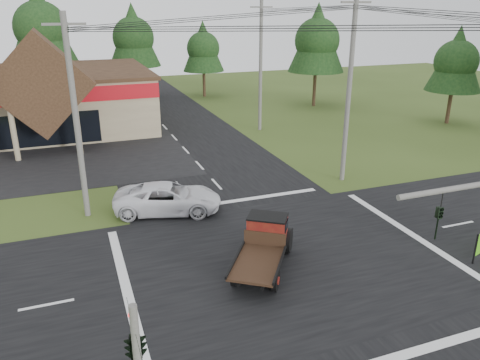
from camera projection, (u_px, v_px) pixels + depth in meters
name	position (u px, v px, depth m)	size (l,w,h in m)	color
ground	(284.00, 259.00, 21.07)	(120.00, 120.00, 0.00)	#374A1A
road_ns	(284.00, 259.00, 21.07)	(12.00, 120.00, 0.02)	black
road_ew	(284.00, 259.00, 21.07)	(120.00, 12.00, 0.02)	black
traffic_signal_corner	(134.00, 333.00, 10.96)	(0.53, 2.48, 4.40)	#595651
utility_pole_nw	(76.00, 118.00, 23.59)	(2.00, 0.30, 10.50)	#595651
utility_pole_ne	(349.00, 89.00, 28.65)	(2.00, 0.30, 11.50)	#595651
utility_pole_n	(261.00, 66.00, 40.99)	(2.00, 0.30, 11.20)	#595651
tree_row_c	(40.00, 25.00, 50.74)	(7.28, 7.28, 13.13)	#332316
tree_row_d	(133.00, 36.00, 55.36)	(6.16, 6.16, 11.11)	#332316
tree_row_e	(203.00, 47.00, 56.69)	(5.04, 5.04, 9.09)	#332316
tree_side_ne	(317.00, 38.00, 50.71)	(6.16, 6.16, 11.11)	#332316
tree_side_e_near	(457.00, 59.00, 43.26)	(5.04, 5.04, 9.09)	#332316
antique_flatbed_truck	(263.00, 247.00, 19.91)	(1.93, 5.05, 2.11)	#570C0E
white_pickup	(168.00, 198.00, 25.65)	(2.67, 5.79, 1.61)	white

